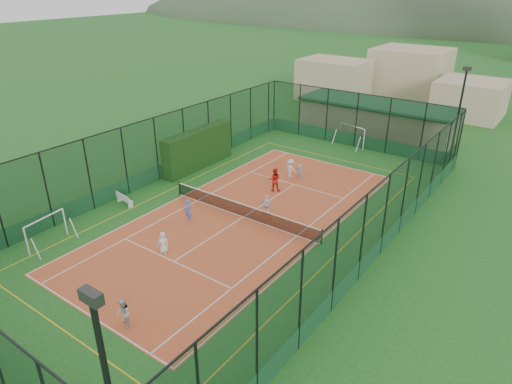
% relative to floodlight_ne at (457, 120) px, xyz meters
% --- Properties ---
extents(ground, '(300.00, 300.00, 0.00)m').
position_rel_floodlight_ne_xyz_m(ground, '(-8.60, -16.60, -4.12)').
color(ground, '#21581E').
rests_on(ground, ground).
extents(court_slab, '(11.17, 23.97, 0.01)m').
position_rel_floodlight_ne_xyz_m(court_slab, '(-8.60, -16.60, -4.12)').
color(court_slab, '#CA4B2C').
rests_on(court_slab, ground).
extents(tennis_net, '(11.67, 0.12, 1.06)m').
position_rel_floodlight_ne_xyz_m(tennis_net, '(-8.60, -16.60, -3.59)').
color(tennis_net, black).
rests_on(tennis_net, ground).
extents(perimeter_fence, '(18.12, 34.12, 5.00)m').
position_rel_floodlight_ne_xyz_m(perimeter_fence, '(-8.60, -16.60, -1.62)').
color(perimeter_fence, black).
rests_on(perimeter_fence, ground).
extents(floodlight_ne, '(0.60, 0.26, 8.25)m').
position_rel_floodlight_ne_xyz_m(floodlight_ne, '(0.00, 0.00, 0.00)').
color(floodlight_ne, black).
rests_on(floodlight_ne, ground).
extents(clubhouse, '(15.20, 7.20, 3.15)m').
position_rel_floodlight_ne_xyz_m(clubhouse, '(-8.60, 5.40, -2.55)').
color(clubhouse, tan).
rests_on(clubhouse, ground).
extents(hedge_left, '(1.08, 7.23, 3.16)m').
position_rel_floodlight_ne_xyz_m(hedge_left, '(-16.90, -11.79, -2.54)').
color(hedge_left, black).
rests_on(hedge_left, ground).
extents(white_bench, '(1.64, 0.64, 0.90)m').
position_rel_floodlight_ne_xyz_m(white_bench, '(-16.40, -19.94, -3.68)').
color(white_bench, white).
rests_on(white_bench, ground).
extents(futsal_goal_near, '(2.82, 1.13, 1.77)m').
position_rel_floodlight_ne_xyz_m(futsal_goal_near, '(-15.89, -26.01, -3.24)').
color(futsal_goal_near, white).
rests_on(futsal_goal_near, ground).
extents(futsal_goal_far, '(3.06, 1.57, 1.90)m').
position_rel_floodlight_ne_xyz_m(futsal_goal_far, '(-8.96, 0.50, -3.18)').
color(futsal_goal_far, white).
rests_on(futsal_goal_far, ground).
extents(child_near_left, '(0.75, 0.65, 1.29)m').
position_rel_floodlight_ne_xyz_m(child_near_left, '(-9.76, -22.62, -3.47)').
color(child_near_left, silver).
rests_on(child_near_left, court_slab).
extents(child_near_mid, '(0.62, 0.48, 1.50)m').
position_rel_floodlight_ne_xyz_m(child_near_mid, '(-11.16, -19.10, -3.37)').
color(child_near_mid, '#4B71D5').
rests_on(child_near_mid, court_slab).
extents(child_near_right, '(0.91, 0.87, 1.49)m').
position_rel_floodlight_ne_xyz_m(child_near_right, '(-6.65, -28.01, -3.37)').
color(child_near_right, silver).
rests_on(child_near_right, court_slab).
extents(child_far_left, '(1.03, 0.64, 1.53)m').
position_rel_floodlight_ne_xyz_m(child_far_left, '(-9.55, -9.25, -3.35)').
color(child_far_left, silver).
rests_on(child_far_left, court_slab).
extents(child_far_right, '(0.85, 0.40, 1.41)m').
position_rel_floodlight_ne_xyz_m(child_far_right, '(-7.55, -15.40, -3.41)').
color(child_far_right, white).
rests_on(child_far_right, court_slab).
extents(child_far_back, '(1.10, 0.37, 1.17)m').
position_rel_floodlight_ne_xyz_m(child_far_back, '(-8.94, -8.87, -3.53)').
color(child_far_back, silver).
rests_on(child_far_back, court_slab).
extents(coach, '(1.08, 1.01, 1.77)m').
position_rel_floodlight_ne_xyz_m(coach, '(-9.24, -11.98, -3.23)').
color(coach, red).
rests_on(coach, court_slab).
extents(tennis_balls, '(4.09, 1.33, 0.07)m').
position_rel_floodlight_ne_xyz_m(tennis_balls, '(-7.95, -15.29, -4.08)').
color(tennis_balls, '#CCE033').
rests_on(tennis_balls, court_slab).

